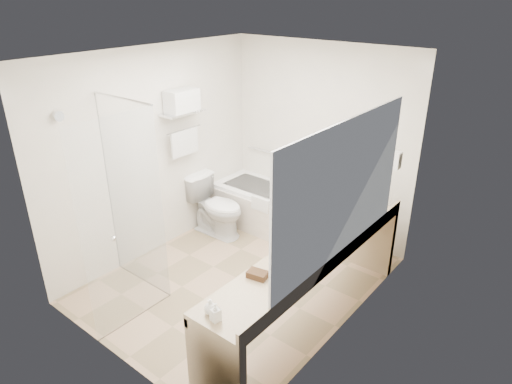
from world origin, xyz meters
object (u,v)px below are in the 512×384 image
Objects in this scene: vanity_counter at (311,270)px; amenity_basket at (258,274)px; toilet at (216,207)px; water_bottle_left at (328,219)px; bathtub at (270,208)px.

vanity_counter is 0.69m from amenity_basket.
amenity_basket is (1.84, -1.42, 0.48)m from toilet.
water_bottle_left is (-0.13, 0.51, 0.30)m from vanity_counter.
water_bottle_left is at bearing -99.66° from toilet.
bathtub is at bearing 137.65° from vanity_counter.
bathtub is at bearing -37.96° from toilet.
toilet is at bearing -126.85° from bathtub.
water_bottle_left reaches higher than vanity_counter.
amenity_basket is 0.89× the size of water_bottle_left.
water_bottle_left is (0.00, 1.15, 0.06)m from amenity_basket.
bathtub is 1.99× the size of toilet.
vanity_counter reaches higher than toilet.
amenity_basket reaches higher than bathtub.
amenity_basket is 1.15m from water_bottle_left.
amenity_basket is at bearing -90.02° from water_bottle_left.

